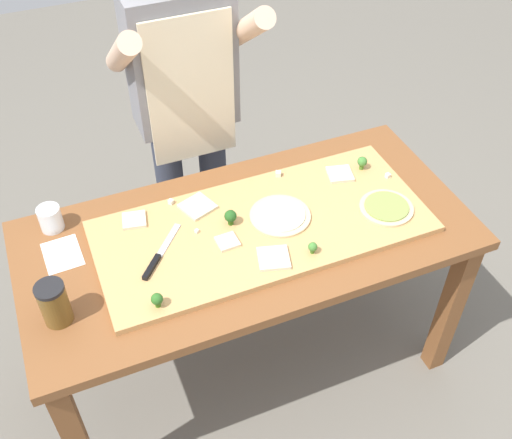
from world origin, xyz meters
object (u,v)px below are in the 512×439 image
(recipe_note, at_px, (62,254))
(pizza_slice_far_left, at_px, (134,220))
(cheese_crumble_d, at_px, (197,231))
(broccoli_floret_back_right, at_px, (362,162))
(broccoli_floret_center_right, at_px, (230,217))
(pizza_slice_far_right, at_px, (274,258))
(pizza_slice_near_left, at_px, (227,242))
(flour_cup, at_px, (51,220))
(pizza_whole_white_garlic, at_px, (280,215))
(cheese_crumble_b, at_px, (171,202))
(chefs_knife, at_px, (157,258))
(cook_center, at_px, (185,100))
(cheese_crumble_a, at_px, (388,176))
(cheese_crumble_c, at_px, (278,174))
(sauce_jar, at_px, (54,303))
(broccoli_floret_front_mid, at_px, (313,247))
(prep_table, at_px, (248,253))
(broccoli_floret_center_left, at_px, (157,299))
(pizza_whole_pesto_green, at_px, (386,207))
(pizza_slice_center, at_px, (340,174))
(pizza_slice_near_right, at_px, (197,206))

(recipe_note, bearing_deg, pizza_slice_far_left, 8.84)
(cheese_crumble_d, distance_m, recipe_note, 0.47)
(broccoli_floret_back_right, bearing_deg, broccoli_floret_center_right, -170.76)
(pizza_slice_far_right, xyz_separation_m, broccoli_floret_back_right, (0.51, 0.31, 0.03))
(pizza_slice_far_right, distance_m, pizza_slice_near_left, 0.18)
(broccoli_floret_back_right, xyz_separation_m, flour_cup, (-1.17, 0.15, -0.02))
(pizza_whole_white_garlic, relative_size, cheese_crumble_b, 12.99)
(chefs_knife, relative_size, pizza_slice_near_left, 3.05)
(broccoli_floret_center_right, bearing_deg, cook_center, 87.58)
(cheese_crumble_b, distance_m, recipe_note, 0.42)
(pizza_slice_near_left, xyz_separation_m, cheese_crumble_a, (0.70, 0.10, 0.00))
(pizza_slice_far_left, relative_size, cheese_crumble_c, 4.08)
(sauce_jar, bearing_deg, broccoli_floret_front_mid, -4.43)
(prep_table, relative_size, broccoli_floret_center_left, 30.31)
(pizza_whole_pesto_green, bearing_deg, cheese_crumble_c, 131.69)
(broccoli_floret_center_left, relative_size, cook_center, 0.03)
(broccoli_floret_center_left, bearing_deg, cook_center, 66.03)
(broccoli_floret_center_left, bearing_deg, pizza_slice_center, 22.92)
(chefs_knife, bearing_deg, broccoli_floret_center_left, -104.98)
(pizza_slice_far_right, xyz_separation_m, pizza_slice_center, (0.42, 0.31, 0.00))
(cheese_crumble_c, bearing_deg, broccoli_floret_center_right, -145.81)
(prep_table, height_order, recipe_note, recipe_note)
(cheese_crumble_a, bearing_deg, pizza_whole_pesto_green, -122.87)
(pizza_whole_pesto_green, height_order, recipe_note, pizza_whole_pesto_green)
(broccoli_floret_back_right, distance_m, cheese_crumble_a, 0.11)
(pizza_slice_near_left, relative_size, recipe_note, 0.45)
(pizza_whole_white_garlic, xyz_separation_m, pizza_slice_far_left, (-0.49, 0.18, -0.00))
(cheese_crumble_c, bearing_deg, flour_cup, 175.50)
(pizza_whole_white_garlic, height_order, pizza_whole_pesto_green, same)
(broccoli_floret_center_right, distance_m, cheese_crumble_a, 0.65)
(pizza_whole_pesto_green, height_order, broccoli_floret_center_left, broccoli_floret_center_left)
(broccoli_floret_center_right, relative_size, flour_cup, 0.65)
(cheese_crumble_a, bearing_deg, cheese_crumble_c, 156.43)
(pizza_whole_white_garlic, relative_size, pizza_slice_center, 2.34)
(pizza_slice_near_left, bearing_deg, pizza_slice_near_right, 100.30)
(pizza_slice_far_left, xyz_separation_m, broccoli_floret_center_right, (0.31, -0.14, 0.03))
(pizza_slice_near_left, distance_m, sauce_jar, 0.60)
(pizza_whole_pesto_green, bearing_deg, broccoli_floret_back_right, 82.54)
(chefs_knife, distance_m, broccoli_floret_back_right, 0.89)
(prep_table, bearing_deg, chefs_knife, -175.28)
(broccoli_floret_back_right, height_order, cheese_crumble_a, broccoli_floret_back_right)
(pizza_whole_white_garlic, xyz_separation_m, cook_center, (-0.15, 0.59, 0.17))
(pizza_slice_near_right, xyz_separation_m, broccoli_floret_back_right, (0.67, -0.03, 0.03))
(chefs_knife, distance_m, broccoli_floret_center_left, 0.20)
(broccoli_floret_back_right, bearing_deg, broccoli_floret_front_mid, -138.73)
(cheese_crumble_b, xyz_separation_m, cheese_crumble_d, (0.04, -0.18, -0.00))
(broccoli_floret_back_right, distance_m, cook_center, 0.74)
(broccoli_floret_front_mid, distance_m, sauce_jar, 0.84)
(pizza_slice_center, xyz_separation_m, sauce_jar, (-1.12, -0.26, 0.05))
(prep_table, xyz_separation_m, flour_cup, (-0.64, 0.29, 0.15))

